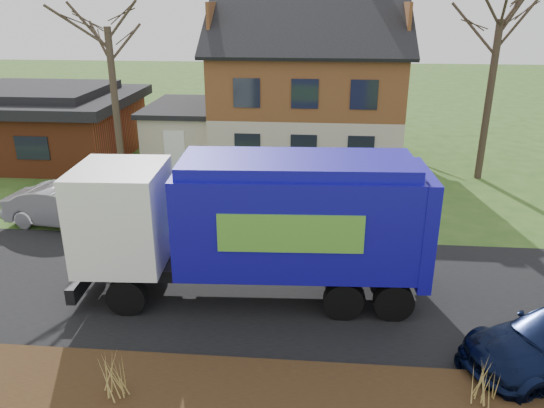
{
  "coord_description": "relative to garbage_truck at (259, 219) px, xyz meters",
  "views": [
    {
      "loc": [
        2.63,
        -13.43,
        7.9
      ],
      "look_at": [
        1.22,
        2.5,
        1.72
      ],
      "focal_mm": 35.0,
      "sensor_mm": 36.0,
      "label": 1
    }
  ],
  "objects": [
    {
      "name": "ground",
      "position": [
        -1.12,
        0.33,
        -2.35
      ],
      "size": [
        120.0,
        120.0,
        0.0
      ],
      "primitive_type": "plane",
      "color": "#2C4F1A",
      "rests_on": "ground"
    },
    {
      "name": "road",
      "position": [
        -1.12,
        0.33,
        -2.34
      ],
      "size": [
        80.0,
        7.0,
        0.02
      ],
      "primitive_type": "cube",
      "color": "black",
      "rests_on": "ground"
    },
    {
      "name": "main_house",
      "position": [
        0.37,
        14.23,
        1.68
      ],
      "size": [
        12.95,
        8.95,
        9.26
      ],
      "color": "beige",
      "rests_on": "ground"
    },
    {
      "name": "ranch_house",
      "position": [
        -13.12,
        13.33,
        -0.54
      ],
      "size": [
        9.8,
        8.2,
        3.7
      ],
      "color": "brown",
      "rests_on": "ground"
    },
    {
      "name": "garbage_truck",
      "position": [
        0.0,
        0.0,
        0.0
      ],
      "size": [
        9.64,
        3.02,
        4.08
      ],
      "rotation": [
        0.0,
        0.0,
        0.05
      ],
      "color": "black",
      "rests_on": "ground"
    },
    {
      "name": "silver_sedan",
      "position": [
        -7.69,
        4.44,
        -1.61
      ],
      "size": [
        4.69,
        2.11,
        1.5
      ],
      "primitive_type": "imported",
      "rotation": [
        0.0,
        0.0,
        1.45
      ],
      "color": "#ACAEB4",
      "rests_on": "ground"
    },
    {
      "name": "grass_clump_mid",
      "position": [
        -2.47,
        -4.65,
        -1.54
      ],
      "size": [
        0.37,
        0.3,
        1.03
      ],
      "color": "tan",
      "rests_on": "mulch_verge"
    },
    {
      "name": "grass_clump_east",
      "position": [
        5.01,
        -4.19,
        -1.6
      ],
      "size": [
        0.37,
        0.3,
        0.91
      ],
      "color": "#A18A47",
      "rests_on": "mulch_verge"
    }
  ]
}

